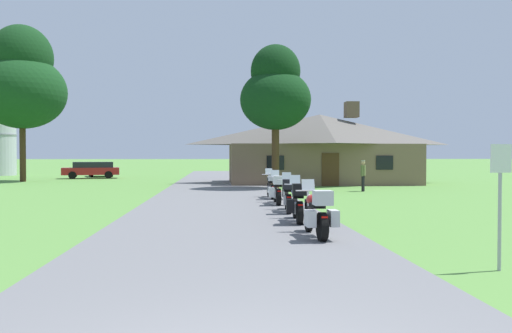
{
  "coord_description": "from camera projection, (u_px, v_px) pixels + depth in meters",
  "views": [
    {
      "loc": [
        -0.2,
        -4.03,
        1.95
      ],
      "look_at": [
        1.22,
        15.4,
        1.53
      ],
      "focal_mm": 35.78,
      "sensor_mm": 36.0,
      "label": 1
    }
  ],
  "objects": [
    {
      "name": "motorcycle_black_farthest_in_row",
      "position": [
        271.0,
        186.0,
        22.43
      ],
      "size": [
        0.66,
        2.08,
        1.3
      ],
      "rotation": [
        0.0,
        0.0,
        0.03
      ],
      "color": "black",
      "rests_on": "asphalt_driveway"
    },
    {
      "name": "motorcycle_red_nearest_to_camera",
      "position": [
        317.0,
        214.0,
        11.68
      ],
      "size": [
        0.74,
        2.08,
        1.3
      ],
      "rotation": [
        0.0,
        0.0,
        0.03
      ],
      "color": "black",
      "rests_on": "asphalt_driveway"
    },
    {
      "name": "stone_lodge",
      "position": [
        320.0,
        148.0,
        35.59
      ],
      "size": [
        13.25,
        7.19,
        5.7
      ],
      "color": "brown",
      "rests_on": "ground"
    },
    {
      "name": "motorcycle_black_third_in_row",
      "position": [
        288.0,
        195.0,
        17.05
      ],
      "size": [
        0.67,
        2.08,
        1.3
      ],
      "rotation": [
        0.0,
        0.0,
        -0.08
      ],
      "color": "black",
      "rests_on": "asphalt_driveway"
    },
    {
      "name": "tree_left_far",
      "position": [
        22.0,
        82.0,
        37.72
      ],
      "size": [
        6.38,
        6.38,
        11.6
      ],
      "color": "#422D19",
      "rests_on": "ground"
    },
    {
      "name": "asphalt_driveway",
      "position": [
        223.0,
        200.0,
        22.02
      ],
      "size": [
        6.4,
        80.0,
        0.06
      ],
      "primitive_type": "cube",
      "color": "slate",
      "rests_on": "ground"
    },
    {
      "name": "parked_white_sedan_far_left",
      "position": [
        101.0,
        170.0,
        46.77
      ],
      "size": [
        2.99,
        4.56,
        1.2
      ],
      "rotation": [
        0.0,
        0.0,
        0.3
      ],
      "color": "silver",
      "rests_on": "ground"
    },
    {
      "name": "bystander_olive_shirt_near_lodge",
      "position": [
        363.0,
        174.0,
        27.57
      ],
      "size": [
        0.35,
        0.51,
        1.69
      ],
      "rotation": [
        0.0,
        0.0,
        4.27
      ],
      "color": "black",
      "rests_on": "ground"
    },
    {
      "name": "motorcycle_blue_second_in_row",
      "position": [
        298.0,
        203.0,
        14.41
      ],
      "size": [
        0.79,
        2.08,
        1.3
      ],
      "rotation": [
        0.0,
        0.0,
        -0.06
      ],
      "color": "black",
      "rests_on": "asphalt_driveway"
    },
    {
      "name": "motorcycle_silver_fourth_in_row",
      "position": [
        278.0,
        190.0,
        19.68
      ],
      "size": [
        0.73,
        2.08,
        1.3
      ],
      "rotation": [
        0.0,
        0.0,
        -0.03
      ],
      "color": "black",
      "rests_on": "asphalt_driveway"
    },
    {
      "name": "ground_plane",
      "position": [
        223.0,
        197.0,
        24.02
      ],
      "size": [
        500.0,
        500.0,
        0.0
      ],
      "primitive_type": "plane",
      "color": "#56893D"
    },
    {
      "name": "parked_red_suv_far_left",
      "position": [
        92.0,
        169.0,
        43.05
      ],
      "size": [
        4.89,
        2.81,
        1.4
      ],
      "rotation": [
        0.0,
        0.0,
        1.79
      ],
      "color": "maroon",
      "rests_on": "ground"
    },
    {
      "name": "tree_by_lodge_front",
      "position": [
        275.0,
        92.0,
        29.59
      ],
      "size": [
        4.12,
        4.12,
        8.38
      ],
      "color": "#422D19",
      "rests_on": "ground"
    },
    {
      "name": "metal_signpost_roadside",
      "position": [
        500.0,
        191.0,
        8.58
      ],
      "size": [
        0.36,
        0.06,
        2.14
      ],
      "color": "#9EA0A5",
      "rests_on": "ground"
    }
  ]
}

